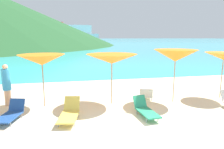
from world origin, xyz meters
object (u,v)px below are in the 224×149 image
lounge_chair_0 (11,113)px  lounge_chair_1 (145,109)px  umbrella_4 (224,56)px  lounge_chair_3 (70,112)px  umbrella_3 (175,56)px  cruise_ship (70,33)px  umbrella_1 (42,60)px  lounge_chair_5 (146,94)px  beachgoer_0 (7,84)px  umbrella_2 (112,59)px

lounge_chair_0 → lounge_chair_1: lounge_chair_0 is taller
umbrella_4 → lounge_chair_3: bearing=-169.9°
umbrella_3 → cruise_ship: 217.37m
umbrella_3 → umbrella_4: (2.60, 0.15, -0.09)m
umbrella_1 → lounge_chair_5: (4.66, 0.07, -1.74)m
lounge_chair_0 → lounge_chair_3: (2.06, -0.36, 0.01)m
lounge_chair_5 → beachgoer_0: (-6.24, 0.40, 0.68)m
umbrella_2 → lounge_chair_3: size_ratio=1.35×
umbrella_1 → umbrella_4: (8.35, -0.39, 0.03)m
cruise_ship → umbrella_4: bearing=-95.2°
lounge_chair_5 → cruise_ship: bearing=-67.2°
umbrella_2 → lounge_chair_3: (-1.86, -1.49, -1.74)m
lounge_chair_0 → lounge_chair_1: size_ratio=0.94×
umbrella_3 → lounge_chair_3: 5.17m
lounge_chair_1 → lounge_chair_3: bearing=170.1°
umbrella_3 → cruise_ship: bearing=91.2°
lounge_chair_0 → cruise_ship: size_ratio=0.02×
umbrella_2 → beachgoer_0: umbrella_2 is taller
umbrella_4 → umbrella_1: bearing=177.3°
lounge_chair_3 → umbrella_2: bearing=48.9°
lounge_chair_0 → beachgoer_0: size_ratio=0.78×
umbrella_2 → lounge_chair_0: 4.43m
umbrella_1 → umbrella_3: 5.77m
umbrella_1 → lounge_chair_0: umbrella_1 is taller
lounge_chair_0 → lounge_chair_5: (5.65, 1.39, 0.01)m
umbrella_4 → cruise_ship: 217.30m
lounge_chair_0 → beachgoer_0: bearing=122.0°
lounge_chair_5 → umbrella_4: bearing=-165.2°
lounge_chair_3 → lounge_chair_0: bearing=-179.8°
umbrella_3 → lounge_chair_3: (-4.68, -1.16, -1.86)m
umbrella_3 → umbrella_2: bearing=173.3°
umbrella_1 → lounge_chair_0: (-0.99, -1.33, -1.75)m
lounge_chair_3 → beachgoer_0: bearing=151.0°
umbrella_3 → lounge_chair_5: (-1.08, 0.60, -1.86)m
umbrella_3 → cruise_ship: (-4.69, 217.27, 4.84)m
umbrella_2 → umbrella_3: (2.83, -0.33, 0.12)m
umbrella_1 → cruise_ship: size_ratio=0.04×
umbrella_4 → lounge_chair_0: 9.56m
lounge_chair_3 → cruise_ship: size_ratio=0.03×
umbrella_1 → umbrella_4: size_ratio=1.01×
umbrella_2 → umbrella_3: bearing=-6.7°
cruise_ship → umbrella_1: bearing=-97.4°
umbrella_2 → lounge_chair_3: umbrella_2 is taller
umbrella_2 → lounge_chair_5: (1.74, 0.27, -1.74)m
lounge_chair_3 → lounge_chair_5: 4.00m
umbrella_1 → lounge_chair_0: size_ratio=1.59×
beachgoer_0 → lounge_chair_3: bearing=87.4°
lounge_chair_1 → beachgoer_0: (-5.44, 2.38, 0.69)m
lounge_chair_3 → lounge_chair_5: bearing=36.2°
umbrella_2 → lounge_chair_3: bearing=-141.3°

